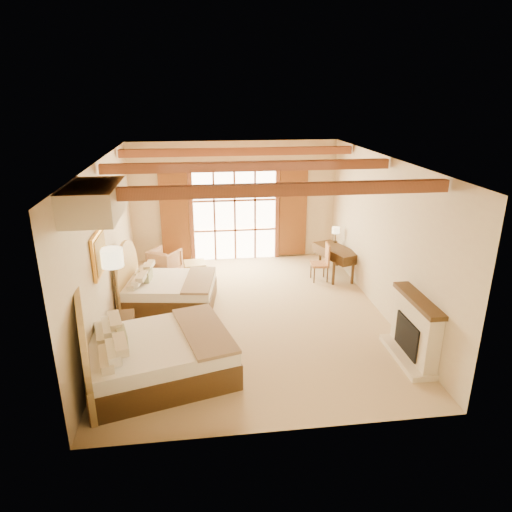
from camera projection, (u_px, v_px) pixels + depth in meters
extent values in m
plane|color=#CBB08B|center=(250.00, 315.00, 9.51)|extent=(7.00, 7.00, 0.00)
plane|color=beige|center=(234.00, 202.00, 12.24)|extent=(5.50, 0.00, 5.50)
plane|color=beige|center=(105.00, 248.00, 8.64)|extent=(0.00, 7.00, 7.00)
plane|color=beige|center=(383.00, 237.00, 9.30)|extent=(0.00, 7.00, 7.00)
plane|color=#B06F35|center=(249.00, 160.00, 8.43)|extent=(7.00, 7.00, 0.00)
cube|color=white|center=(235.00, 215.00, 12.32)|extent=(2.20, 0.02, 2.50)
cube|color=brown|center=(175.00, 217.00, 12.10)|extent=(0.75, 0.06, 2.40)
cube|color=brown|center=(293.00, 213.00, 12.48)|extent=(0.75, 0.06, 2.40)
cube|color=beige|center=(415.00, 330.00, 7.78)|extent=(0.25, 1.30, 1.10)
cube|color=black|center=(411.00, 336.00, 7.80)|extent=(0.18, 0.80, 0.60)
cube|color=beige|center=(407.00, 356.00, 7.94)|extent=(0.45, 1.40, 0.10)
cube|color=#463013|center=(419.00, 300.00, 7.58)|extent=(0.30, 1.40, 0.08)
cube|color=gold|center=(99.00, 253.00, 7.90)|extent=(0.05, 0.95, 0.75)
cube|color=gold|center=(101.00, 253.00, 7.90)|extent=(0.02, 0.82, 0.62)
cube|color=beige|center=(94.00, 201.00, 6.36)|extent=(0.70, 1.40, 0.45)
cube|color=#463013|center=(159.00, 365.00, 7.38)|extent=(2.63, 2.23, 0.44)
cube|color=white|center=(158.00, 346.00, 7.26)|extent=(2.58, 2.19, 0.24)
cube|color=#9A825E|center=(206.00, 336.00, 7.31)|extent=(1.10, 1.86, 0.06)
cube|color=#959A71|center=(122.00, 334.00, 7.11)|extent=(0.25, 0.48, 0.27)
cube|color=#463013|center=(170.00, 296.00, 9.92)|extent=(2.08, 1.69, 0.37)
cube|color=white|center=(169.00, 284.00, 9.82)|extent=(2.04, 1.66, 0.20)
cube|color=#9A825E|center=(199.00, 278.00, 9.86)|extent=(0.77, 1.53, 0.05)
cube|color=#959A71|center=(148.00, 276.00, 9.70)|extent=(0.17, 0.40, 0.22)
cube|color=#463013|center=(123.00, 329.00, 8.40)|extent=(0.51, 0.51, 0.55)
cylinder|color=#352917|center=(121.00, 340.00, 8.51)|extent=(0.26, 0.26, 0.03)
cylinder|color=#352917|center=(117.00, 302.00, 8.24)|extent=(0.04, 0.04, 1.55)
cylinder|color=#FFF2B8|center=(112.00, 258.00, 7.95)|extent=(0.38, 0.38, 0.32)
imported|color=#A37452|center=(165.00, 261.00, 11.64)|extent=(0.93, 0.94, 0.62)
cube|color=tan|center=(195.00, 269.00, 11.43)|extent=(0.57, 0.57, 0.38)
cube|color=#463013|center=(337.00, 249.00, 11.37)|extent=(0.97, 1.44, 0.05)
cube|color=#463013|center=(336.00, 254.00, 11.41)|extent=(0.94, 1.39, 0.21)
cube|color=#B2804C|center=(320.00, 264.00, 11.13)|extent=(0.45, 0.45, 0.05)
cube|color=#B2804C|center=(327.00, 253.00, 11.06)|extent=(0.08, 0.41, 0.50)
cylinder|color=#352917|center=(335.00, 242.00, 11.82)|extent=(0.12, 0.12, 0.02)
cylinder|color=#352917|center=(335.00, 236.00, 11.77)|extent=(0.02, 0.02, 0.28)
cylinder|color=#FFF2B8|center=(336.00, 230.00, 11.71)|extent=(0.20, 0.20, 0.16)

